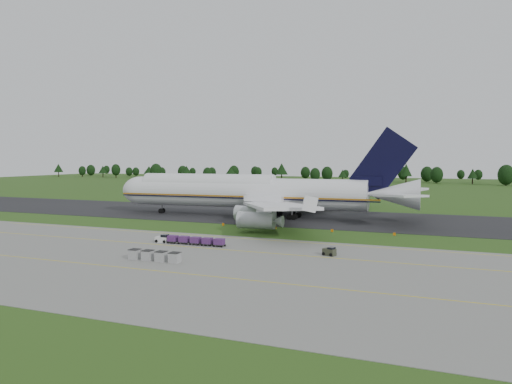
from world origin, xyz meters
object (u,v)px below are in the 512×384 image
at_px(edge_markers, 303,229).
at_px(utility_cart, 329,252).
at_px(uld_row, 154,256).
at_px(baggage_train, 188,240).
at_px(aircraft, 251,192).

bearing_deg(edge_markers, utility_cart, -64.72).
distance_m(utility_cart, edge_markers, 28.20).
distance_m(utility_cart, uld_row, 27.73).
bearing_deg(baggage_train, utility_cart, -1.05).
xyz_separation_m(uld_row, edge_markers, (11.77, 39.71, -0.57)).
xyz_separation_m(aircraft, baggage_train, (5.57, -43.17, -5.82)).
height_order(utility_cart, edge_markers, utility_cart).
relative_size(utility_cart, uld_row, 0.26).
bearing_deg(edge_markers, aircraft, 137.47).
bearing_deg(utility_cart, baggage_train, 178.95).
relative_size(baggage_train, utility_cart, 6.11).
bearing_deg(aircraft, uld_row, -82.11).
xyz_separation_m(aircraft, utility_cart, (31.84, -43.65, -6.05)).
bearing_deg(baggage_train, uld_row, -80.54).
height_order(aircraft, baggage_train, aircraft).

